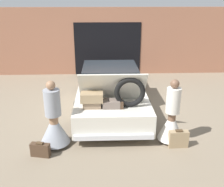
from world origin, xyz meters
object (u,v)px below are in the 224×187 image
object	(u,v)px
suitcase_beside_right_person	(178,139)
suitcase_beside_left_person	(40,150)
person_right	(172,120)
car	(110,88)
person_left	(54,123)

from	to	relation	value
suitcase_beside_right_person	suitcase_beside_left_person	bearing A→B (deg)	-175.25
person_right	suitcase_beside_left_person	distance (m)	3.02
suitcase_beside_right_person	person_right	bearing A→B (deg)	115.60
car	suitcase_beside_right_person	world-z (taller)	car
car	person_left	distance (m)	2.64
suitcase_beside_left_person	suitcase_beside_right_person	world-z (taller)	suitcase_beside_right_person
car	person_right	size ratio (longest dim) A/B	3.19
person_left	suitcase_beside_left_person	xyz separation A→B (m)	(-0.25, -0.45, -0.40)
person_right	suitcase_beside_left_person	size ratio (longest dim) A/B	3.53
suitcase_beside_left_person	suitcase_beside_right_person	distance (m)	3.09
suitcase_beside_right_person	car	bearing A→B (deg)	120.90
car	suitcase_beside_right_person	xyz separation A→B (m)	(1.47, -2.46, -0.36)
person_right	suitcase_beside_left_person	bearing A→B (deg)	112.05
suitcase_beside_right_person	person_left	bearing A→B (deg)	176.06
suitcase_beside_left_person	person_left	bearing A→B (deg)	60.98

